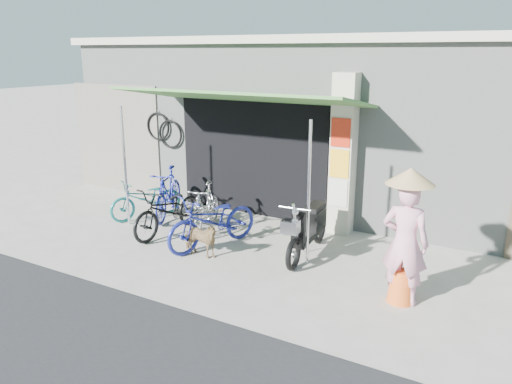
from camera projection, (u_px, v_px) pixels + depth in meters
The scene contains 13 objects.
ground at pixel (236, 268), 8.00m from camera, with size 80.00×80.00×0.00m, color #ACA69B.
bicycle_shop at pixel (349, 118), 11.76m from camera, with size 12.30×5.30×3.66m.
shop_pillar at pixel (344, 155), 9.23m from camera, with size 0.42×0.44×3.00m.
awning at pixel (239, 99), 9.10m from camera, with size 4.60×1.88×2.72m.
neighbour_left at pixel (117, 139), 12.18m from camera, with size 2.60×0.06×2.60m, color #6B665B.
bike_teal at pixel (146, 199), 10.32m from camera, with size 0.55×1.57×0.82m, color #197170.
bike_blue at pixel (168, 193), 10.36m from camera, with size 0.49×1.73×1.04m, color #202796.
bike_black at pixel (169, 210), 9.39m from camera, with size 0.63×1.80×0.94m, color black.
bike_silver at pixel (205, 208), 9.54m from camera, with size 0.44×1.55×0.93m, color #B7B6BB.
bike_navy at pixel (213, 221), 8.74m from camera, with size 0.65×1.86×0.98m, color navy.
street_dog at pixel (200, 240), 8.37m from camera, with size 0.33×0.73×0.62m, color tan.
moped at pixel (308, 229), 8.41m from camera, with size 0.52×1.83×1.03m.
nun at pixel (405, 239), 6.69m from camera, with size 0.64×0.64×1.91m.
Camera 1 is at (3.91, -6.25, 3.35)m, focal length 35.00 mm.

